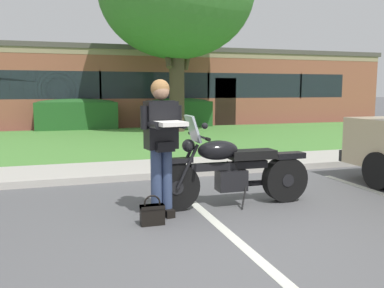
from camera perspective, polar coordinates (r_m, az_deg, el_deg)
The scene contains 11 objects.
ground_plane at distance 4.62m, azimuth 6.26°, elevation -12.51°, with size 140.00×140.00×0.00m, color #565659.
curb_strip at distance 7.49m, azimuth -3.61°, elevation -4.22°, with size 60.00×0.20×0.12m, color #B7B2A8.
concrete_walk at distance 8.31m, azimuth -5.04°, elevation -3.22°, with size 60.00×1.50×0.08m, color #B7B2A8.
grass_lawn at distance 12.87m, azimuth -9.65°, elevation 0.46°, with size 60.00×7.86×0.06m, color #518E3D.
stall_stripe_1 at distance 4.77m, azimuth 4.58°, elevation -11.79°, with size 0.12×4.40×0.01m, color silver.
motorcycle at distance 5.68m, azimuth 6.37°, elevation -3.62°, with size 2.24×0.82×1.26m.
rider_person at distance 5.06m, azimuth -4.19°, elevation 0.98°, with size 0.53×0.61×1.70m.
handbag at distance 4.94m, azimuth -5.49°, elevation -9.43°, with size 0.28×0.13×0.36m.
hedge_left at distance 16.67m, azimuth -15.61°, elevation 4.01°, with size 3.08×0.90×1.24m.
hedge_center_left at distance 17.32m, azimuth -1.80°, elevation 4.40°, with size 2.68×0.90×1.24m.
brick_building at distance 22.79m, azimuth -13.82°, elevation 7.59°, with size 27.55×11.26×3.41m.
Camera 1 is at (-1.79, -3.96, 1.58)m, focal length 38.71 mm.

